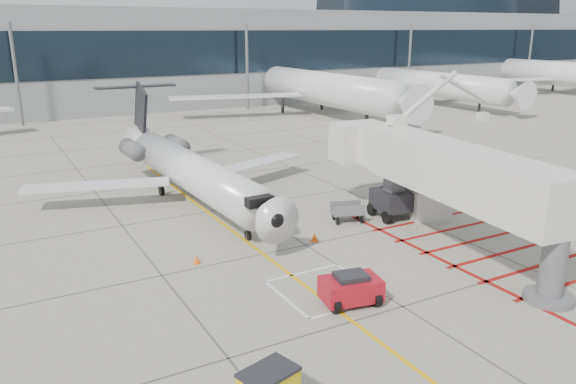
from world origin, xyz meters
TOP-DOWN VIEW (x-y plane):
  - ground_plane at (0.00, 0.00)m, footprint 260.00×260.00m
  - regional_jet at (-2.60, 12.53)m, footprint 22.03×27.40m
  - jet_bridge at (6.51, -0.38)m, footprint 10.56×19.19m
  - pushback_tug at (-1.75, -2.66)m, footprint 2.73×1.99m
  - baggage_cart at (4.21, 6.11)m, footprint 2.21×1.77m
  - ground_power_unit at (8.98, 4.20)m, footprint 2.74×1.98m
  - cone_nose at (-6.03, 4.55)m, footprint 0.34×0.34m
  - cone_side at (0.74, 4.31)m, footprint 0.37×0.37m
  - terminal_building at (10.00, 70.00)m, footprint 180.00×28.00m
  - terminal_glass_band at (10.00, 55.95)m, footprint 180.00×0.10m
  - terminal_dome at (70.00, 70.00)m, footprint 40.00×28.00m
  - bg_aircraft_c at (25.80, 46.00)m, footprint 38.57×42.85m
  - bg_aircraft_d at (46.50, 46.00)m, footprint 33.23×36.93m
  - bg_aircraft_e at (76.84, 46.00)m, footprint 37.75×41.95m

SIDE VIEW (x-z plane):
  - ground_plane at x=0.00m, z-range 0.00..0.00m
  - cone_nose at x=-6.03m, z-range 0.00..0.47m
  - cone_side at x=0.74m, z-range 0.00..0.52m
  - baggage_cart at x=4.21m, z-range 0.00..1.21m
  - pushback_tug at x=-1.75m, z-range 0.00..1.45m
  - ground_power_unit at x=8.98m, z-range 0.00..1.95m
  - regional_jet at x=-2.60m, z-range 0.00..7.01m
  - jet_bridge at x=6.51m, z-range 0.00..7.36m
  - bg_aircraft_d at x=46.50m, z-range 0.00..11.08m
  - bg_aircraft_e at x=76.84m, z-range 0.00..12.58m
  - bg_aircraft_c at x=25.80m, z-range 0.00..12.86m
  - terminal_building at x=10.00m, z-range 0.00..14.00m
  - terminal_glass_band at x=10.00m, z-range 5.00..11.00m
  - terminal_dome at x=70.00m, z-range 0.00..28.00m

